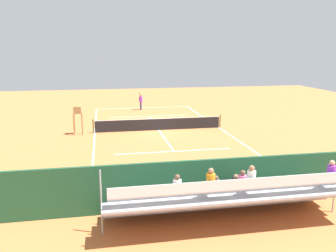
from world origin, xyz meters
TOP-DOWN VIEW (x-y plane):
  - ground_plane at (0.00, 0.00)m, footprint 60.00×60.00m
  - court_line_markings at (0.00, -0.04)m, footprint 10.10×22.20m
  - tennis_net at (0.00, 0.00)m, footprint 10.30×0.10m
  - backdrop_wall at (0.00, 14.00)m, footprint 18.00×0.16m
  - bleacher_stand at (-0.05, 15.37)m, footprint 9.06×2.40m
  - umpire_chair at (6.20, 0.29)m, footprint 0.67×0.67m
  - courtside_bench at (-3.10, 13.27)m, footprint 1.80×0.40m
  - equipment_bag at (-1.07, 13.40)m, footprint 0.90×0.36m
  - tennis_player at (0.36, -9.71)m, footprint 0.46×0.56m
  - tennis_racket at (1.59, -10.21)m, footprint 0.57×0.33m
  - tennis_ball_near at (-0.21, -6.08)m, footprint 0.07×0.07m

SIDE VIEW (x-z plane):
  - ground_plane at x=0.00m, z-range 0.00..0.00m
  - court_line_markings at x=0.00m, z-range 0.00..0.01m
  - tennis_racket at x=1.59m, z-range 0.00..0.03m
  - tennis_ball_near at x=-0.21m, z-range 0.00..0.07m
  - equipment_bag at x=-1.07m, z-range 0.00..0.36m
  - tennis_net at x=0.00m, z-range -0.03..1.04m
  - courtside_bench at x=-3.10m, z-range 0.09..1.02m
  - bleacher_stand at x=-0.05m, z-range -0.29..2.19m
  - backdrop_wall at x=0.00m, z-range 0.00..2.00m
  - tennis_player at x=0.36m, z-range 0.05..1.98m
  - umpire_chair at x=6.20m, z-range 0.24..2.38m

